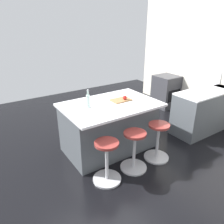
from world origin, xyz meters
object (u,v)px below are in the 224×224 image
at_px(oven_range, 166,91).
at_px(cutting_board, 121,100).
at_px(water_bottle, 88,101).
at_px(kitchen_island, 109,126).
at_px(apple_red, 125,98).
at_px(stool_near_camera, 107,163).
at_px(stool_by_window, 158,142).
at_px(stool_middle, 134,152).

distance_m(oven_range, cutting_board, 2.53).
distance_m(cutting_board, water_bottle, 0.67).
bearing_deg(kitchen_island, water_bottle, -1.17).
bearing_deg(apple_red, water_bottle, -5.18).
xyz_separation_m(stool_near_camera, cutting_board, (-0.78, -0.73, 0.62)).
xyz_separation_m(cutting_board, apple_red, (-0.05, 0.05, 0.05)).
relative_size(stool_by_window, stool_middle, 1.00).
relative_size(stool_middle, water_bottle, 2.15).
bearing_deg(apple_red, oven_range, -155.16).
bearing_deg(kitchen_island, stool_middle, 90.00).
xyz_separation_m(stool_by_window, apple_red, (0.22, -0.69, 0.67)).
bearing_deg(oven_range, stool_by_window, 40.55).
height_order(stool_by_window, stool_near_camera, same).
xyz_separation_m(stool_middle, cutting_board, (-0.25, -0.73, 0.62)).
height_order(kitchen_island, water_bottle, water_bottle).
relative_size(stool_middle, cutting_board, 1.86).
bearing_deg(oven_range, kitchen_island, 21.04).
height_order(stool_middle, water_bottle, water_bottle).
xyz_separation_m(stool_near_camera, apple_red, (-0.83, -0.69, 0.67)).
relative_size(stool_near_camera, cutting_board, 1.86).
xyz_separation_m(oven_range, cutting_board, (2.28, 0.98, 0.50)).
height_order(oven_range, cutting_board, cutting_board).
distance_m(stool_near_camera, apple_red, 1.27).
bearing_deg(stool_middle, stool_by_window, 180.00).
distance_m(stool_by_window, water_bottle, 1.40).
bearing_deg(oven_range, stool_near_camera, 29.36).
bearing_deg(water_bottle, stool_middle, 118.24).
bearing_deg(stool_by_window, apple_red, -72.53).
distance_m(stool_by_window, cutting_board, 1.00).
bearing_deg(stool_by_window, stool_near_camera, 0.00).
xyz_separation_m(stool_by_window, water_bottle, (0.93, -0.75, 0.73)).
bearing_deg(cutting_board, stool_near_camera, 43.41).
bearing_deg(stool_near_camera, oven_range, -150.64).
distance_m(oven_range, kitchen_island, 2.71).
xyz_separation_m(stool_near_camera, water_bottle, (-0.12, -0.75, 0.73)).
height_order(stool_by_window, apple_red, apple_red).
height_order(stool_middle, apple_red, apple_red).
bearing_deg(stool_near_camera, stool_by_window, 180.00).
height_order(oven_range, kitchen_island, kitchen_island).
bearing_deg(stool_middle, oven_range, -145.83).
relative_size(kitchen_island, apple_red, 21.69).
bearing_deg(cutting_board, stool_middle, 70.94).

